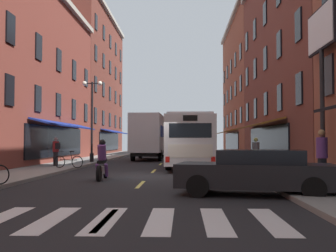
# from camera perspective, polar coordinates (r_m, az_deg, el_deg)

# --- Properties ---
(ground_plane) EXTENTS (34.80, 80.00, 0.10)m
(ground_plane) POSITION_cam_1_polar(r_m,az_deg,el_deg) (18.12, -2.77, -7.35)
(ground_plane) COLOR black
(lane_centre_dashes) EXTENTS (0.14, 73.90, 0.01)m
(lane_centre_dashes) POSITION_cam_1_polar(r_m,az_deg,el_deg) (17.86, -2.84, -7.25)
(lane_centre_dashes) COLOR #DBCC4C
(lane_centre_dashes) RESTS_ON ground
(crosswalk_near) EXTENTS (7.10, 2.80, 0.01)m
(crosswalk_near) POSITION_cam_1_polar(r_m,az_deg,el_deg) (8.28, -8.93, -13.12)
(crosswalk_near) COLOR silver
(crosswalk_near) RESTS_ON ground
(sidewalk_left) EXTENTS (3.00, 80.00, 0.14)m
(sidewalk_left) POSITION_cam_1_polar(r_m,az_deg,el_deg) (19.52, -20.42, -6.49)
(sidewalk_left) COLOR gray
(sidewalk_left) RESTS_ON ground
(sidewalk_right) EXTENTS (3.00, 80.00, 0.14)m
(sidewalk_right) POSITION_cam_1_polar(r_m,az_deg,el_deg) (18.56, 15.83, -6.78)
(sidewalk_right) COLOR gray
(sidewalk_right) RESTS_ON ground
(billboard_sign) EXTENTS (0.40, 2.94, 6.78)m
(billboard_sign) POSITION_cam_1_polar(r_m,az_deg,el_deg) (17.17, 21.16, 10.53)
(billboard_sign) COLOR black
(billboard_sign) RESTS_ON sidewalk_right
(transit_bus) EXTENTS (2.74, 11.58, 3.06)m
(transit_bus) POSITION_cam_1_polar(r_m,az_deg,el_deg) (24.94, 3.12, -2.12)
(transit_bus) COLOR silver
(transit_bus) RESTS_ON ground
(box_truck) EXTENTS (2.61, 7.92, 3.74)m
(box_truck) POSITION_cam_1_polar(r_m,az_deg,el_deg) (33.66, -2.75, -1.53)
(box_truck) COLOR white
(box_truck) RESTS_ON ground
(sedan_near) EXTENTS (2.05, 4.64, 1.32)m
(sedan_near) POSITION_cam_1_polar(r_m,az_deg,el_deg) (43.03, -1.70, -3.39)
(sedan_near) COLOR #515154
(sedan_near) RESTS_ON ground
(sedan_mid) EXTENTS (4.74, 2.60, 1.33)m
(sedan_mid) POSITION_cam_1_polar(r_m,az_deg,el_deg) (11.95, 12.48, -6.41)
(sedan_mid) COLOR black
(sedan_mid) RESTS_ON ground
(motorcycle_rider) EXTENTS (0.62, 2.07, 1.66)m
(motorcycle_rider) POSITION_cam_1_polar(r_m,az_deg,el_deg) (16.53, -9.40, -5.18)
(motorcycle_rider) COLOR black
(motorcycle_rider) RESTS_ON ground
(bicycle_near) EXTENTS (1.69, 0.53, 0.91)m
(bicycle_near) POSITION_cam_1_polar(r_m,az_deg,el_deg) (22.15, -14.09, -4.92)
(bicycle_near) COLOR black
(bicycle_near) RESTS_ON sidewalk_left
(pedestrian_near) EXTENTS (0.50, 0.50, 1.68)m
(pedestrian_near) POSITION_cam_1_polar(r_m,az_deg,el_deg) (24.14, -15.79, -3.43)
(pedestrian_near) COLOR black
(pedestrian_near) RESTS_ON sidewalk_left
(pedestrian_far) EXTENTS (0.36, 0.36, 1.62)m
(pedestrian_far) POSITION_cam_1_polar(r_m,az_deg,el_deg) (20.50, 12.50, -3.85)
(pedestrian_far) COLOR #4C4C51
(pedestrian_far) RESTS_ON sidewalk_right
(pedestrian_rear) EXTENTS (0.36, 0.36, 1.82)m
(pedestrian_rear) POSITION_cam_1_polar(r_m,az_deg,el_deg) (13.96, 21.23, -4.07)
(pedestrian_rear) COLOR black
(pedestrian_rear) RESTS_ON sidewalk_right
(street_lamp_twin) EXTENTS (1.42, 0.32, 5.67)m
(street_lamp_twin) POSITION_cam_1_polar(r_m,az_deg,el_deg) (28.36, -10.85, 1.26)
(street_lamp_twin) COLOR black
(street_lamp_twin) RESTS_ON sidewalk_left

